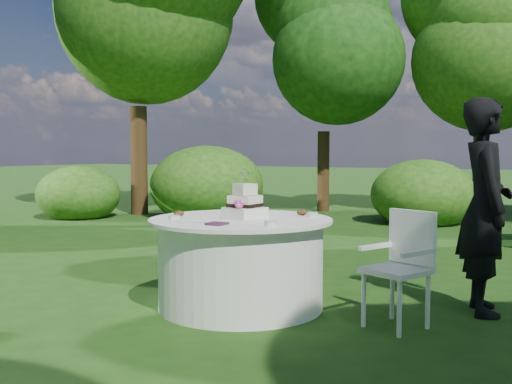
% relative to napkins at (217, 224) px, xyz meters
% --- Properties ---
extents(ground, '(80.00, 80.00, 0.00)m').
position_rel_napkins_xyz_m(ground, '(-0.07, 0.48, -0.78)').
color(ground, '#1B3C10').
rests_on(ground, ground).
extents(napkins, '(0.14, 0.14, 0.02)m').
position_rel_napkins_xyz_m(napkins, '(0.00, 0.00, 0.00)').
color(napkins, '#4C2040').
rests_on(napkins, table).
extents(feather_plume, '(0.48, 0.07, 0.01)m').
position_rel_napkins_xyz_m(feather_plume, '(-0.31, 0.07, -0.00)').
color(feather_plume, white).
rests_on(feather_plume, table).
extents(guest, '(0.62, 0.75, 1.78)m').
position_rel_napkins_xyz_m(guest, '(1.77, 1.31, 0.11)').
color(guest, black).
rests_on(guest, ground).
extents(table, '(1.56, 1.56, 0.77)m').
position_rel_napkins_xyz_m(table, '(-0.07, 0.48, -0.39)').
color(table, white).
rests_on(table, ground).
extents(cake, '(0.36, 0.36, 0.42)m').
position_rel_napkins_xyz_m(cake, '(-0.03, 0.47, 0.10)').
color(cake, white).
rests_on(cake, table).
extents(chair, '(0.54, 0.54, 0.89)m').
position_rel_napkins_xyz_m(chair, '(1.29, 0.61, -0.26)').
color(chair, silver).
rests_on(chair, ground).
extents(votives, '(1.00, 0.88, 0.04)m').
position_rel_napkins_xyz_m(votives, '(0.12, 0.36, 0.01)').
color(votives, silver).
rests_on(votives, table).
extents(petal_cups, '(1.00, 0.68, 0.05)m').
position_rel_napkins_xyz_m(petal_cups, '(-0.17, 0.65, 0.02)').
color(petal_cups, '#562D16').
rests_on(petal_cups, table).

